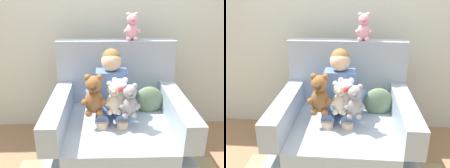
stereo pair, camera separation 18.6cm
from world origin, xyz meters
The scene contains 10 objects.
ground_plane centered at (0.00, 0.00, 0.00)m, with size 8.00×8.00×0.00m, color #936D4C.
back_wall centered at (0.00, 0.76, 1.30)m, with size 6.00×0.10×2.60m, color silver.
armchair centered at (0.00, 0.05, 0.32)m, with size 1.09×0.97×1.04m.
seated_child centered at (-0.05, 0.08, 0.65)m, with size 0.45×0.39×0.82m.
plush_grey centered at (0.08, -0.12, 0.67)m, with size 0.16×0.13×0.27m.
plush_brown centered at (-0.19, -0.07, 0.70)m, with size 0.20×0.16×0.33m.
plush_cream centered at (-0.03, -0.06, 0.67)m, with size 0.16×0.13×0.27m.
plush_white centered at (0.01, -0.04, 0.68)m, with size 0.17×0.14×0.29m.
plush_pink_on_backrest centered at (0.14, 0.41, 1.15)m, with size 0.15×0.12×0.25m.
throw_pillow centered at (0.29, 0.18, 0.54)m, with size 0.26×0.12×0.26m, color slate.
Camera 1 is at (-0.10, -1.79, 1.46)m, focal length 38.80 mm.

